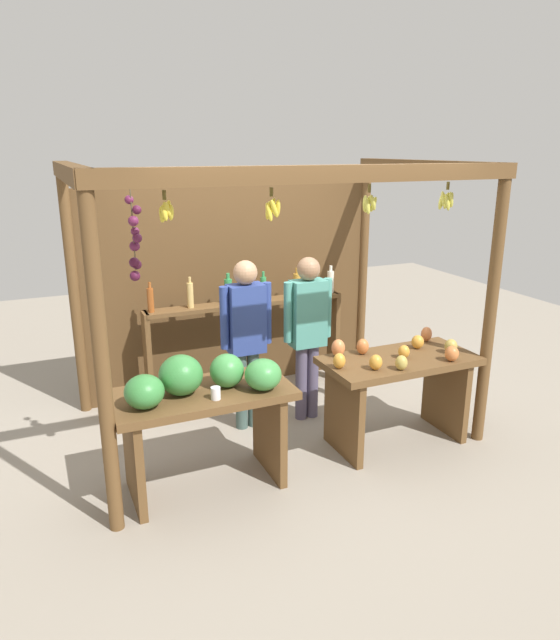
# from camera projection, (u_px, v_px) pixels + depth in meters

# --- Properties ---
(ground_plane) EXTENTS (12.00, 12.00, 0.00)m
(ground_plane) POSITION_uv_depth(u_px,v_px,m) (271.00, 423.00, 5.43)
(ground_plane) COLOR gray
(ground_plane) RESTS_ON ground
(market_stall) EXTENTS (3.27, 2.14, 2.39)m
(market_stall) POSITION_uv_depth(u_px,v_px,m) (251.00, 269.00, 5.45)
(market_stall) COLOR brown
(market_stall) RESTS_ON ground
(fruit_counter_left) EXTENTS (1.32, 0.64, 1.09)m
(fruit_counter_left) POSITION_uv_depth(u_px,v_px,m) (202.00, 401.00, 4.20)
(fruit_counter_left) COLOR brown
(fruit_counter_left) RESTS_ON ground
(fruit_counter_right) EXTENTS (1.32, 0.65, 0.94)m
(fruit_counter_right) POSITION_uv_depth(u_px,v_px,m) (398.00, 378.00, 4.93)
(fruit_counter_right) COLOR brown
(fruit_counter_right) RESTS_ON ground
(bottle_shelf_unit) EXTENTS (2.10, 0.22, 1.31)m
(bottle_shelf_unit) POSITION_uv_depth(u_px,v_px,m) (248.00, 321.00, 5.90)
(bottle_shelf_unit) COLOR brown
(bottle_shelf_unit) RESTS_ON ground
(vendor_man) EXTENTS (0.48, 0.21, 1.57)m
(vendor_man) POSITION_uv_depth(u_px,v_px,m) (246.00, 331.00, 5.11)
(vendor_man) COLOR #415853
(vendor_man) RESTS_ON ground
(vendor_woman) EXTENTS (0.48, 0.21, 1.56)m
(vendor_woman) POSITION_uv_depth(u_px,v_px,m) (308.00, 325.00, 5.29)
(vendor_woman) COLOR #524A65
(vendor_woman) RESTS_ON ground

